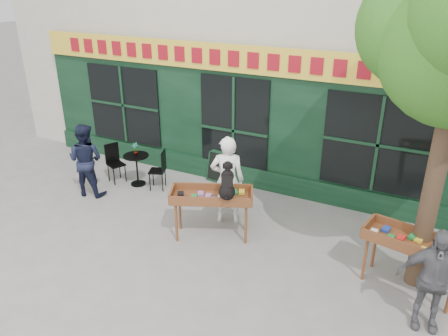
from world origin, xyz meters
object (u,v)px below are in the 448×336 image
at_px(man_left, 86,160).
at_px(dog, 227,180).
at_px(book_cart_right, 414,245).
at_px(book_cart_center, 212,198).
at_px(man_right, 432,280).
at_px(bistro_table, 137,164).
at_px(woman, 227,180).

bearing_deg(man_left, dog, 163.32).
relative_size(dog, book_cart_right, 0.38).
distance_m(dog, book_cart_right, 3.23).
bearing_deg(book_cart_center, man_right, -33.91).
xyz_separation_m(book_cart_right, bistro_table, (-6.23, 1.11, -0.28)).
bearing_deg(man_left, book_cart_right, 166.69).
distance_m(book_cart_right, man_left, 6.93).
bearing_deg(bistro_table, man_left, -127.87).
bearing_deg(dog, bistro_table, 133.96).
distance_m(woman, man_left, 3.41).
distance_m(dog, man_right, 3.58).
relative_size(book_cart_right, man_left, 0.94).
bearing_deg(dog, woman, 92.62).
relative_size(book_cart_center, woman, 0.88).
height_order(man_right, bistro_table, man_right).
bearing_deg(book_cart_center, bistro_table, 132.30).
bearing_deg(book_cart_center, dog, -32.07).
bearing_deg(book_cart_right, man_left, -171.08).
height_order(dog, woman, woman).
xyz_separation_m(woman, man_right, (3.84, -1.33, -0.12)).
bearing_deg(book_cart_right, dog, -167.12).
bearing_deg(bistro_table, book_cart_right, -10.09).
relative_size(woman, man_right, 1.15).
bearing_deg(man_right, bistro_table, 154.76).
xyz_separation_m(book_cart_right, man_left, (-6.93, 0.21, 0.02)).
relative_size(dog, man_left, 0.36).
relative_size(man_right, bistro_table, 2.10).
relative_size(bistro_table, man_left, 0.45).
bearing_deg(dog, man_right, -34.09).
xyz_separation_m(book_cart_center, dog, (0.35, -0.05, 0.47)).
distance_m(book_cart_center, bistro_table, 2.95).
relative_size(man_right, man_left, 0.95).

